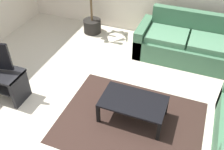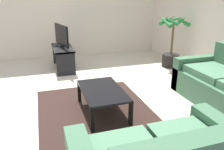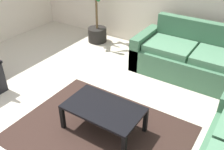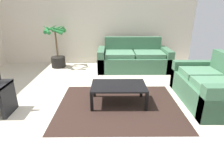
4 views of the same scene
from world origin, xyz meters
The scene contains 7 objects.
ground_plane centered at (0.00, 0.00, 0.00)m, with size 6.60×6.60×0.00m, color beige.
wall_back centered at (0.00, 3.00, 1.35)m, with size 6.00×0.06×2.70m, color beige.
couch_main centered at (1.09, 2.28, 0.30)m, with size 2.03×0.90×0.90m.
couch_loveseat centered at (2.28, 0.35, 0.30)m, with size 0.90×1.50×0.90m.
coffee_table centered at (0.58, 0.29, 0.33)m, with size 0.99×0.59×0.38m.
area_rug centered at (0.58, 0.19, 0.00)m, with size 2.20×1.70×0.01m, color black.
potted_palm centered at (-1.16, 2.54, 0.55)m, with size 0.71×0.69×1.29m.
Camera 4 is at (0.43, -2.66, 1.68)m, focal length 28.38 mm.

